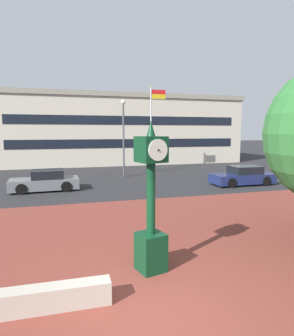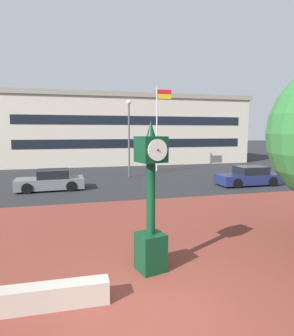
# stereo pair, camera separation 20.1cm
# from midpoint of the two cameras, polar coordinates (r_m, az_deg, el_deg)

# --- Properties ---
(ground_plane) EXTENTS (200.00, 200.00, 0.00)m
(ground_plane) POSITION_cam_midpoint_polar(r_m,az_deg,el_deg) (6.56, -0.55, -26.51)
(ground_plane) COLOR #262628
(plaza_brick_paving) EXTENTS (44.00, 13.71, 0.01)m
(plaza_brick_paving) POSITION_cam_midpoint_polar(r_m,az_deg,el_deg) (9.01, -5.60, -16.67)
(plaza_brick_paving) COLOR brown
(plaza_brick_paving) RESTS_ON ground
(planter_wall) EXTENTS (3.21, 0.45, 0.50)m
(planter_wall) POSITION_cam_midpoint_polar(r_m,az_deg,el_deg) (6.93, -22.34, -22.66)
(planter_wall) COLOR #ADA393
(planter_wall) RESTS_ON ground
(street_clock) EXTENTS (0.80, 0.81, 3.89)m
(street_clock) POSITION_cam_midpoint_polar(r_m,az_deg,el_deg) (7.62, -0.02, -7.92)
(street_clock) COLOR #0C381E
(street_clock) RESTS_ON ground
(car_street_near) EXTENTS (4.25, 1.87, 1.28)m
(car_street_near) POSITION_cam_midpoint_polar(r_m,az_deg,el_deg) (21.22, 17.80, -1.55)
(car_street_near) COLOR navy
(car_street_near) RESTS_ON ground
(car_street_mid) EXTENTS (4.13, 1.99, 1.28)m
(car_street_mid) POSITION_cam_midpoint_polar(r_m,az_deg,el_deg) (19.26, -19.38, -2.47)
(car_street_mid) COLOR slate
(car_street_mid) RESTS_ON ground
(flagpole_primary) EXTENTS (1.44, 0.14, 7.65)m
(flagpole_primary) POSITION_cam_midpoint_polar(r_m,az_deg,el_deg) (27.00, 0.83, 8.78)
(flagpole_primary) COLOR silver
(flagpole_primary) RESTS_ON ground
(civic_building) EXTENTS (27.35, 15.56, 7.68)m
(civic_building) POSITION_cam_midpoint_polar(r_m,az_deg,el_deg) (38.54, -6.13, 7.37)
(civic_building) COLOR beige
(civic_building) RESTS_ON ground
(street_lamp_post) EXTENTS (0.36, 0.36, 6.07)m
(street_lamp_post) POSITION_cam_midpoint_polar(r_m,az_deg,el_deg) (23.34, -4.83, 7.37)
(street_lamp_post) COLOR #4C4C51
(street_lamp_post) RESTS_ON ground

